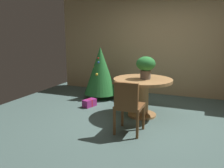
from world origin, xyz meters
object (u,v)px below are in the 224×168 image
object	(u,v)px
gift_box_purple	(89,103)
holiday_tree	(100,71)
round_dining_table	(143,89)
flower_vase	(146,65)
gift_box_blue	(122,96)
wooden_chair_near	(128,105)

from	to	relation	value
gift_box_purple	holiday_tree	bearing A→B (deg)	95.02
round_dining_table	flower_vase	size ratio (longest dim) A/B	2.63
gift_box_purple	gift_box_blue	xyz separation A→B (m)	(0.52, 0.74, 0.03)
flower_vase	gift_box_purple	world-z (taller)	flower_vase
wooden_chair_near	gift_box_blue	world-z (taller)	wooden_chair_near
wooden_chair_near	gift_box_blue	size ratio (longest dim) A/B	2.87
gift_box_purple	flower_vase	bearing A→B (deg)	-5.60
round_dining_table	gift_box_purple	bearing A→B (deg)	173.76
gift_box_purple	gift_box_blue	size ratio (longest dim) A/B	1.13
gift_box_blue	gift_box_purple	bearing A→B (deg)	-125.36
round_dining_table	flower_vase	world-z (taller)	flower_vase
wooden_chair_near	round_dining_table	bearing A→B (deg)	90.00
round_dining_table	flower_vase	bearing A→B (deg)	11.28
flower_vase	gift_box_purple	bearing A→B (deg)	174.40
gift_box_blue	round_dining_table	bearing A→B (deg)	-50.44
flower_vase	wooden_chair_near	world-z (taller)	flower_vase
wooden_chair_near	gift_box_purple	world-z (taller)	wooden_chair_near
holiday_tree	gift_box_purple	world-z (taller)	holiday_tree
round_dining_table	wooden_chair_near	world-z (taller)	wooden_chair_near
flower_vase	gift_box_blue	world-z (taller)	flower_vase
round_dining_table	gift_box_blue	distance (m)	1.21
flower_vase	holiday_tree	distance (m)	1.65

